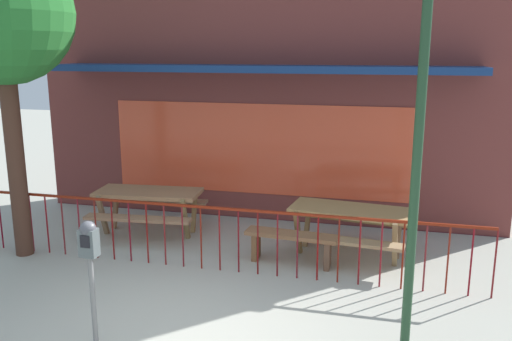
# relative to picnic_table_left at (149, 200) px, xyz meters

# --- Properties ---
(ground) EXTENTS (40.00, 40.00, 0.00)m
(ground) POSITION_rel_picnic_table_left_xyz_m (1.70, -3.25, -0.61)
(ground) COLOR #ADAD9F
(pub_storefront) EXTENTS (8.85, 1.34, 5.77)m
(pub_storefront) POSITION_rel_picnic_table_left_xyz_m (1.70, 1.52, 2.26)
(pub_storefront) COLOR #46141D
(pub_storefront) RESTS_ON ground
(patio_fence_front) EXTENTS (7.46, 0.04, 0.97)m
(patio_fence_front) POSITION_rel_picnic_table_left_xyz_m (1.70, -1.26, 0.05)
(patio_fence_front) COLOR maroon
(patio_fence_front) RESTS_ON ground
(picnic_table_left) EXTENTS (1.92, 1.52, 0.79)m
(picnic_table_left) POSITION_rel_picnic_table_left_xyz_m (0.00, 0.00, 0.00)
(picnic_table_left) COLOR #A1704A
(picnic_table_left) RESTS_ON ground
(picnic_table_right) EXTENTS (1.95, 1.56, 0.79)m
(picnic_table_right) POSITION_rel_picnic_table_left_xyz_m (3.48, -0.21, 0.00)
(picnic_table_right) COLOR #A47E4A
(picnic_table_right) RESTS_ON ground
(patio_bench) EXTENTS (1.42, 0.44, 0.48)m
(patio_bench) POSITION_rel_picnic_table_left_xyz_m (2.67, -0.74, -0.26)
(patio_bench) COLOR #8B5E3C
(patio_bench) RESTS_ON ground
(parking_meter_near) EXTENTS (0.18, 0.17, 1.44)m
(parking_meter_near) POSITION_rel_picnic_table_left_xyz_m (1.03, -3.56, 0.50)
(parking_meter_near) COLOR slate
(parking_meter_near) RESTS_ON ground
(street_tree) EXTENTS (2.07, 2.07, 4.72)m
(street_tree) POSITION_rel_picnic_table_left_xyz_m (-1.50, -1.39, 3.02)
(street_tree) COLOR #4C2E21
(street_tree) RESTS_ON ground
(street_lamp) EXTENTS (0.28, 0.28, 4.23)m
(street_lamp) POSITION_rel_picnic_table_left_xyz_m (4.29, -2.77, 2.12)
(street_lamp) COLOR #234328
(street_lamp) RESTS_ON ground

